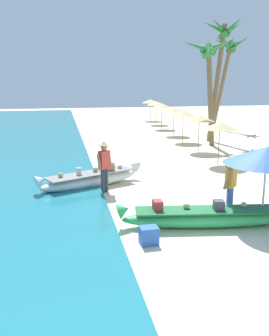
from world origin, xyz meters
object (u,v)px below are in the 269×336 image
Objects in this scene: patio_umbrella_large at (267,156)px; cooler_box at (149,236)px; boat_green_foreground at (208,217)px; boat_white_midground at (91,179)px; person_tourist_customer at (231,183)px; palm_tree_tall_inland at (222,46)px; palm_tree_leaning_seaward at (209,60)px; palm_tree_mid_cluster at (229,54)px; person_vendor_hatted at (104,163)px.

patio_umbrella_large is 5.19× the size of cooler_box.
boat_green_foreground is 1.92m from cooler_box.
person_tourist_customer reaches higher than boat_white_midground.
boat_white_midground is 1.79× the size of patio_umbrella_large.
boat_white_midground is 0.55× the size of palm_tree_tall_inland.
cooler_box is at bearing -153.75° from person_tourist_customer.
boat_green_foreground is 15.24m from palm_tree_tall_inland.
person_tourist_customer is 14.26m from palm_tree_tall_inland.
cooler_box is at bearing -116.67° from palm_tree_leaning_seaward.
palm_tree_leaning_seaward reaches higher than person_tourist_customer.
patio_umbrella_large is (4.18, -4.32, 1.54)m from boat_white_midground.
palm_tree_tall_inland is at bearing 59.26° from cooler_box.
person_tourist_customer is at bearing 32.34° from boat_green_foreground.
palm_tree_tall_inland is (5.80, 13.06, 5.29)m from boat_green_foreground.
palm_tree_mid_cluster is at bearing 68.75° from patio_umbrella_large.
person_vendor_hatted reaches higher than person_tourist_customer.
palm_tree_tall_inland reaches higher than boat_white_midground.
palm_tree_leaning_seaward is (2.91, 11.55, 2.90)m from patio_umbrella_large.
person_vendor_hatted is 4.43m from cooler_box.
boat_white_midground is 0.67× the size of palm_tree_leaning_seaward.
patio_umbrella_large is (3.78, -3.60, 0.82)m from person_vendor_hatted.
boat_green_foreground is 4.30m from person_vendor_hatted.
palm_tree_mid_cluster is (10.85, 14.58, 4.44)m from person_vendor_hatted.
patio_umbrella_large is at bearing -37.94° from person_tourist_customer.
person_vendor_hatted is at bearing -130.07° from palm_tree_leaning_seaward.
person_tourist_customer is at bearing 24.19° from cooler_box.
patio_umbrella_large is at bearing -45.89° from boat_white_midground.
cooler_box is at bearing -118.65° from palm_tree_mid_cluster.
person_vendor_hatted is 0.80× the size of patio_umbrella_large.
boat_green_foreground is 1.20m from person_tourist_customer.
palm_tree_mid_cluster is (7.76, 17.64, 4.46)m from person_tourist_customer.
person_tourist_customer is at bearing -108.11° from palm_tree_leaning_seaward.
person_vendor_hatted is at bearing 136.45° from patio_umbrella_large.
boat_white_midground is 18.58m from palm_tree_mid_cluster.
person_vendor_hatted is (-2.29, 3.57, 0.75)m from boat_green_foreground.
palm_tree_tall_inland is (4.30, 13.09, 3.72)m from patio_umbrella_large.
boat_white_midground is at bearing -129.08° from palm_tree_mid_cluster.
boat_green_foreground is 5.06m from boat_white_midground.
palm_tree_tall_inland is at bearing 49.58° from person_vendor_hatted.
person_tourist_customer is 19.78m from palm_tree_mid_cluster.
person_vendor_hatted is at bearing 135.32° from person_tourist_customer.
person_tourist_customer is at bearing -47.24° from boat_white_midground.
person_vendor_hatted is 0.26× the size of palm_tree_mid_cluster.
palm_tree_tall_inland is 5.79m from palm_tree_mid_cluster.
boat_white_midground is (-2.69, 4.29, 0.03)m from boat_green_foreground.
boat_white_midground is at bearing 122.08° from boat_green_foreground.
boat_white_midground is 9.31× the size of cooler_box.
palm_tree_leaning_seaward is at bearing 49.93° from person_vendor_hatted.
patio_umbrella_large reaches higher than cooler_box.
palm_tree_leaning_seaward is (6.69, 7.96, 3.72)m from person_vendor_hatted.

